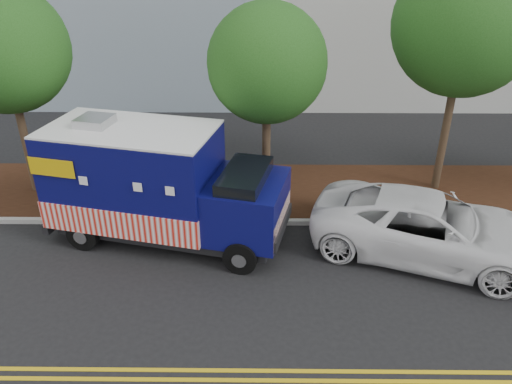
{
  "coord_description": "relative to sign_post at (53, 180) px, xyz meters",
  "views": [
    {
      "loc": [
        1.22,
        -11.88,
        8.18
      ],
      "look_at": [
        1.09,
        0.6,
        1.55
      ],
      "focal_mm": 35.0,
      "sensor_mm": 36.0,
      "label": 1
    }
  ],
  "objects": [
    {
      "name": "white_car",
      "position": [
        11.16,
        -2.14,
        -0.32
      ],
      "size": [
        6.98,
        4.96,
        1.77
      ],
      "primitive_type": "imported",
      "rotation": [
        0.0,
        0.0,
        1.22
      ],
      "color": "white",
      "rests_on": "ground"
    },
    {
      "name": "mulch_strip",
      "position": [
        5.29,
        1.52,
        -1.12
      ],
      "size": [
        120.0,
        4.0,
        0.15
      ],
      "primitive_type": "cube",
      "color": "black",
      "rests_on": "ground"
    },
    {
      "name": "tree_b",
      "position": [
        6.68,
        0.65,
        3.49
      ],
      "size": [
        3.52,
        3.52,
        6.46
      ],
      "color": "#38281C",
      "rests_on": "ground"
    },
    {
      "name": "sign_post",
      "position": [
        0.0,
        0.0,
        0.0
      ],
      "size": [
        0.06,
        0.06,
        2.4
      ],
      "primitive_type": "cube",
      "color": "#473828",
      "rests_on": "ground"
    },
    {
      "name": "ground",
      "position": [
        5.29,
        -1.98,
        -1.2
      ],
      "size": [
        120.0,
        120.0,
        0.0
      ],
      "primitive_type": "plane",
      "color": "black",
      "rests_on": "ground"
    },
    {
      "name": "centerline_far",
      "position": [
        5.29,
        -6.68,
        -1.19
      ],
      "size": [
        120.0,
        0.1,
        0.01
      ],
      "primitive_type": "cube",
      "color": "gold",
      "rests_on": "ground"
    },
    {
      "name": "tree_c",
      "position": [
        12.63,
        1.74,
        4.41
      ],
      "size": [
        4.37,
        4.37,
        7.81
      ],
      "color": "#38281C",
      "rests_on": "ground"
    },
    {
      "name": "tree_a",
      "position": [
        -1.28,
        1.4,
        3.72
      ],
      "size": [
        3.91,
        3.91,
        6.89
      ],
      "color": "#38281C",
      "rests_on": "ground"
    },
    {
      "name": "food_truck",
      "position": [
        3.5,
        -1.28,
        0.43
      ],
      "size": [
        7.21,
        3.97,
        3.6
      ],
      "rotation": [
        0.0,
        0.0,
        -0.23
      ],
      "color": "black",
      "rests_on": "ground"
    },
    {
      "name": "centerline_near",
      "position": [
        5.29,
        -6.43,
        -1.19
      ],
      "size": [
        120.0,
        0.1,
        0.01
      ],
      "primitive_type": "cube",
      "color": "gold",
      "rests_on": "ground"
    },
    {
      "name": "curb",
      "position": [
        5.29,
        -0.58,
        -1.12
      ],
      "size": [
        120.0,
        0.18,
        0.15
      ],
      "primitive_type": "cube",
      "color": "#9E9E99",
      "rests_on": "ground"
    }
  ]
}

